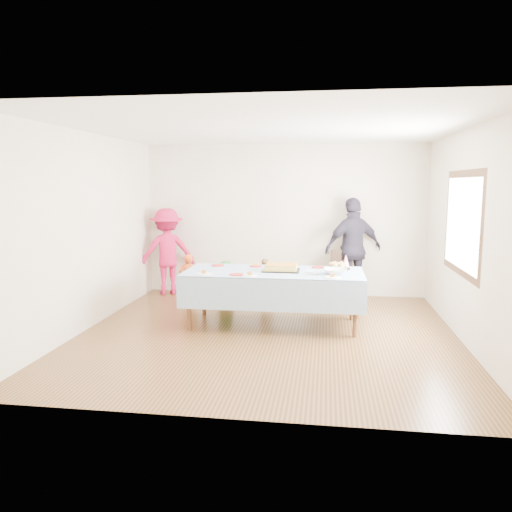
{
  "coord_description": "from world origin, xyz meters",
  "views": [
    {
      "loc": [
        0.76,
        -6.46,
        2.0
      ],
      "look_at": [
        -0.2,
        0.3,
        1.01
      ],
      "focal_mm": 35.0,
      "sensor_mm": 36.0,
      "label": 1
    }
  ],
  "objects_px": {
    "adult_left": "(167,251)",
    "birthday_cake": "(281,268)",
    "dining_chair": "(343,273)",
    "party_table": "(274,275)"
  },
  "relations": [
    {
      "from": "adult_left",
      "to": "birthday_cake",
      "type": "bearing_deg",
      "value": 117.76
    },
    {
      "from": "birthday_cake",
      "to": "adult_left",
      "type": "distance_m",
      "value": 2.83
    },
    {
      "from": "adult_left",
      "to": "party_table",
      "type": "bearing_deg",
      "value": 115.84
    },
    {
      "from": "dining_chair",
      "to": "adult_left",
      "type": "height_order",
      "value": "adult_left"
    },
    {
      "from": "party_table",
      "to": "adult_left",
      "type": "height_order",
      "value": "adult_left"
    },
    {
      "from": "party_table",
      "to": "dining_chair",
      "type": "distance_m",
      "value": 1.88
    },
    {
      "from": "dining_chair",
      "to": "birthday_cake",
      "type": "bearing_deg",
      "value": -140.78
    },
    {
      "from": "birthday_cake",
      "to": "dining_chair",
      "type": "bearing_deg",
      "value": 58.77
    },
    {
      "from": "party_table",
      "to": "adult_left",
      "type": "xyz_separation_m",
      "value": [
        -2.14,
        1.77,
        0.06
      ]
    },
    {
      "from": "dining_chair",
      "to": "party_table",
      "type": "bearing_deg",
      "value": -142.82
    }
  ]
}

